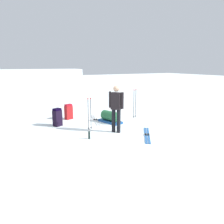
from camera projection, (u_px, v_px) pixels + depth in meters
name	position (u px, v px, depth m)	size (l,w,h in m)	color
ground_plane	(112.00, 130.00, 8.10)	(80.00, 80.00, 0.00)	white
distant_snow_ridge	(34.00, 75.00, 32.24)	(13.67, 5.00, 1.68)	white
skier_standing	(116.00, 106.00, 7.68)	(0.38, 0.48, 1.70)	black
ski_pair_near	(95.00, 120.00, 9.56)	(0.69, 1.92, 0.05)	silver
ski_pair_far	(147.00, 135.00, 7.53)	(1.14, 1.51, 0.05)	#285EA3
backpack_large_dark	(69.00, 112.00, 9.68)	(0.38, 0.30, 0.68)	maroon
backpack_bright	(57.00, 117.00, 8.60)	(0.38, 0.35, 0.71)	black
ski_poles_planted_near	(135.00, 102.00, 9.86)	(0.20, 0.11, 1.32)	black
ski_poles_planted_far	(89.00, 112.00, 8.06)	(0.19, 0.11, 1.21)	black
gear_sled	(110.00, 117.00, 9.14)	(0.74, 1.16, 0.49)	navy
thermos_bottle	(89.00, 135.00, 7.13)	(0.07, 0.07, 0.26)	black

